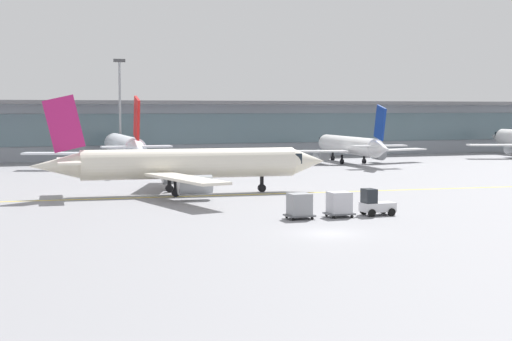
# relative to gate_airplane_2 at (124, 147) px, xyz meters

# --- Properties ---
(ground_plane) EXTENTS (400.00, 400.00, 0.00)m
(ground_plane) POSITION_rel_gate_airplane_2_xyz_m (2.31, -61.66, -2.98)
(ground_plane) COLOR gray
(taxiway_centreline_stripe) EXTENTS (109.62, 9.84, 0.01)m
(taxiway_centreline_stripe) POSITION_rel_gate_airplane_2_xyz_m (-0.07, -37.35, -2.97)
(taxiway_centreline_stripe) COLOR yellow
(taxiway_centreline_stripe) RESTS_ON ground_plane
(terminal_concourse) EXTENTS (228.57, 11.00, 9.60)m
(terminal_concourse) POSITION_rel_gate_airplane_2_xyz_m (2.31, 20.18, 1.94)
(terminal_concourse) COLOR #8C939E
(terminal_concourse) RESTS_ON ground_plane
(gate_airplane_2) EXTENTS (27.85, 29.95, 9.93)m
(gate_airplane_2) POSITION_rel_gate_airplane_2_xyz_m (0.00, 0.00, 0.00)
(gate_airplane_2) COLOR silver
(gate_airplane_2) RESTS_ON ground_plane
(gate_airplane_3) EXTENTS (24.83, 26.76, 8.86)m
(gate_airplane_3) POSITION_rel_gate_airplane_2_xyz_m (33.94, -2.57, -0.32)
(gate_airplane_3) COLOR white
(gate_airplane_3) RESTS_ON ground_plane
(taxiing_regional_jet) EXTENTS (29.05, 26.91, 9.62)m
(taxiing_regional_jet) POSITION_rel_gate_airplane_2_xyz_m (-0.44, -35.31, -0.09)
(taxiing_regional_jet) COLOR silver
(taxiing_regional_jet) RESTS_ON ground_plane
(baggage_tug) EXTENTS (2.64, 1.69, 2.10)m
(baggage_tug) POSITION_rel_gate_airplane_2_xyz_m (9.52, -55.01, -2.08)
(baggage_tug) COLOR silver
(baggage_tug) RESTS_ON ground_plane
(cargo_dolly_lead) EXTENTS (2.15, 1.66, 1.94)m
(cargo_dolly_lead) POSITION_rel_gate_airplane_2_xyz_m (6.47, -54.92, -1.92)
(cargo_dolly_lead) COLOR #595B60
(cargo_dolly_lead) RESTS_ON ground_plane
(cargo_dolly_trailing) EXTENTS (2.15, 1.66, 1.94)m
(cargo_dolly_trailing) POSITION_rel_gate_airplane_2_xyz_m (3.20, -54.83, -1.92)
(cargo_dolly_trailing) COLOR #595B60
(cargo_dolly_trailing) RESTS_ON ground_plane
(apron_light_mast_1) EXTENTS (1.80, 0.36, 15.93)m
(apron_light_mast_1) POSITION_rel_gate_airplane_2_xyz_m (1.62, 12.03, 5.69)
(apron_light_mast_1) COLOR gray
(apron_light_mast_1) RESTS_ON ground_plane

